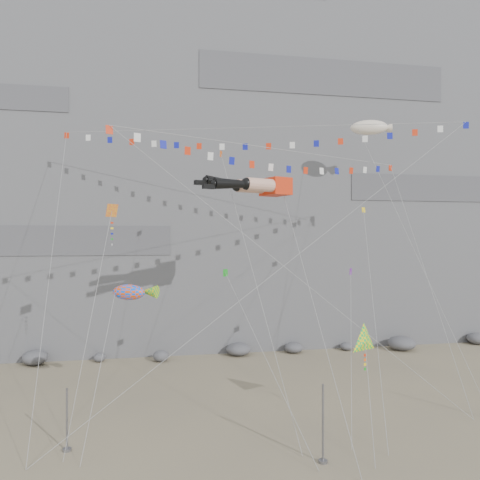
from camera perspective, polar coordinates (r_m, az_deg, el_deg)
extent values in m
plane|color=gray|center=(34.40, 5.28, -20.62)|extent=(120.00, 120.00, 0.00)
cube|color=slate|center=(64.79, -2.64, 11.59)|extent=(80.00, 28.00, 50.00)
cylinder|color=slate|center=(30.44, -20.35, -19.84)|extent=(0.12, 0.12, 3.61)
cylinder|color=slate|center=(27.70, 10.08, -21.16)|extent=(0.12, 0.12, 4.29)
cube|color=red|center=(36.58, 4.36, 6.46)|extent=(2.31, 2.67, 1.33)
cylinder|color=#DAA188|center=(34.95, 2.39, 6.75)|extent=(2.44, 1.70, 0.98)
sphere|color=black|center=(34.35, 0.81, 6.86)|extent=(0.90, 0.90, 0.90)
cone|color=black|center=(33.67, -1.12, 6.87)|extent=(2.80, 1.70, 0.91)
cube|color=black|center=(32.79, -3.84, 6.52)|extent=(0.95, 0.67, 0.33)
cylinder|color=#DAA188|center=(36.06, 1.22, 6.55)|extent=(2.44, 1.70, 0.98)
sphere|color=black|center=(35.48, -0.32, 6.65)|extent=(0.90, 0.90, 0.90)
cone|color=black|center=(34.84, -2.21, 6.98)|extent=(2.81, 1.71, 0.98)
cube|color=black|center=(34.01, -4.87, 6.98)|extent=(0.95, 0.67, 0.33)
cylinder|color=gray|center=(30.39, 8.49, -7.55)|extent=(0.03, 0.03, 20.99)
cylinder|color=gray|center=(33.11, -8.51, -1.93)|extent=(0.03, 0.03, 30.20)
cube|color=slate|center=(29.61, -24.66, -24.12)|extent=(0.16, 0.16, 0.10)
cylinder|color=gray|center=(35.20, 15.54, -4.08)|extent=(0.03, 0.03, 23.44)
cube|color=slate|center=(37.05, 26.63, -19.01)|extent=(0.16, 0.16, 0.10)
cylinder|color=gray|center=(30.52, -17.80, -9.50)|extent=(0.03, 0.03, 15.56)
cube|color=slate|center=(29.76, -20.78, -23.98)|extent=(0.16, 0.16, 0.10)
cylinder|color=gray|center=(30.21, -15.89, -14.95)|extent=(0.03, 0.03, 10.77)
cube|color=slate|center=(28.95, -18.93, -24.70)|extent=(0.16, 0.16, 0.10)
cylinder|color=gray|center=(30.03, 15.54, -18.12)|extent=(0.03, 0.03, 7.92)
cube|color=slate|center=(28.42, 16.18, -25.19)|extent=(0.16, 0.16, 0.10)
cylinder|color=gray|center=(42.22, 20.97, -0.65)|extent=(0.03, 0.03, 27.13)
cylinder|color=gray|center=(32.07, 1.76, -4.58)|extent=(0.03, 0.03, 22.91)
cube|color=slate|center=(29.00, 7.64, -24.65)|extent=(0.16, 0.16, 0.10)
cylinder|color=gray|center=(34.59, 13.39, -12.28)|extent=(0.03, 0.03, 15.50)
cube|color=slate|center=(30.18, 13.47, -23.61)|extent=(0.16, 0.16, 0.10)
cylinder|color=gray|center=(30.59, 2.94, -13.76)|extent=(0.03, 0.03, 15.19)
cube|color=slate|center=(27.56, 9.63, -26.04)|extent=(0.16, 0.16, 0.10)
cylinder|color=gray|center=(35.79, 15.92, -7.53)|extent=(0.03, 0.03, 21.91)
cube|color=slate|center=(30.01, 17.66, -23.76)|extent=(0.16, 0.16, 0.10)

